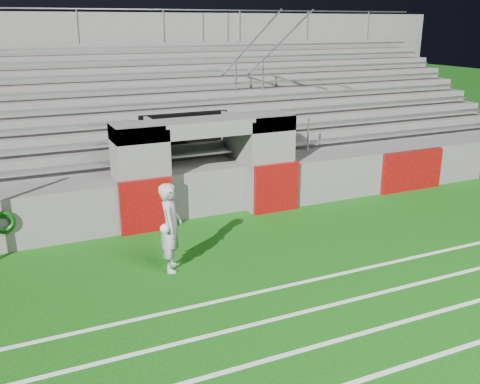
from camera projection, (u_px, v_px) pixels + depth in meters
name	position (u px, v px, depth m)	size (l,w,h in m)	color
ground	(266.00, 265.00, 11.41)	(90.00, 90.00, 0.00)	#104E0D
stadium_structure	(158.00, 131.00, 17.87)	(26.00, 8.48, 5.42)	#5D5B58
goalkeeper_with_ball	(171.00, 227.00, 10.95)	(0.67, 0.81, 1.89)	#9FA4A8
hose_coil	(4.00, 223.00, 11.74)	(0.49, 0.14, 0.56)	#0E410D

